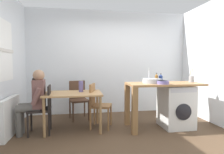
# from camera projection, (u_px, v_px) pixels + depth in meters

# --- Properties ---
(ground_plane) EXTENTS (5.46, 5.46, 0.00)m
(ground_plane) POSITION_uv_depth(u_px,v_px,m) (123.00, 135.00, 3.48)
(ground_plane) COLOR #4C3826
(wall_back) EXTENTS (4.60, 0.10, 2.70)m
(wall_back) POSITION_uv_depth(u_px,v_px,m) (109.00, 62.00, 5.11)
(wall_back) COLOR silver
(wall_back) RESTS_ON ground_plane
(radiator) EXTENTS (0.10, 0.80, 0.70)m
(radiator) POSITION_uv_depth(u_px,v_px,m) (10.00, 117.00, 3.43)
(radiator) COLOR white
(radiator) RESTS_ON ground_plane
(dining_table) EXTENTS (1.10, 0.76, 0.74)m
(dining_table) POSITION_uv_depth(u_px,v_px,m) (73.00, 98.00, 3.74)
(dining_table) COLOR tan
(dining_table) RESTS_ON ground_plane
(chair_person_seat) EXTENTS (0.43, 0.43, 0.90)m
(chair_person_seat) POSITION_uv_depth(u_px,v_px,m) (44.00, 106.00, 3.57)
(chair_person_seat) COLOR black
(chair_person_seat) RESTS_ON ground_plane
(chair_opposite) EXTENTS (0.50, 0.50, 0.90)m
(chair_opposite) POSITION_uv_depth(u_px,v_px,m) (97.00, 103.00, 3.90)
(chair_opposite) COLOR olive
(chair_opposite) RESTS_ON ground_plane
(chair_spare_by_wall) EXTENTS (0.49, 0.49, 0.90)m
(chair_spare_by_wall) POSITION_uv_depth(u_px,v_px,m) (78.00, 98.00, 4.52)
(chair_spare_by_wall) COLOR #4C3323
(chair_spare_by_wall) RESTS_ON ground_plane
(seated_person) EXTENTS (0.51, 0.52, 1.20)m
(seated_person) POSITION_uv_depth(u_px,v_px,m) (34.00, 98.00, 3.52)
(seated_person) COLOR #595651
(seated_person) RESTS_ON ground_plane
(kitchen_counter) EXTENTS (1.50, 0.68, 0.92)m
(kitchen_counter) POSITION_uv_depth(u_px,v_px,m) (154.00, 91.00, 3.84)
(kitchen_counter) COLOR #9E7042
(kitchen_counter) RESTS_ON ground_plane
(washing_machine) EXTENTS (0.60, 0.61, 0.86)m
(washing_machine) POSITION_uv_depth(u_px,v_px,m) (176.00, 106.00, 3.94)
(washing_machine) COLOR silver
(washing_machine) RESTS_ON ground_plane
(sink_basin) EXTENTS (0.38, 0.38, 0.09)m
(sink_basin) POSITION_uv_depth(u_px,v_px,m) (152.00, 81.00, 3.82)
(sink_basin) COLOR #9EA0A5
(sink_basin) RESTS_ON kitchen_counter
(tap) EXTENTS (0.02, 0.02, 0.28)m
(tap) POSITION_uv_depth(u_px,v_px,m) (149.00, 76.00, 3.99)
(tap) COLOR #B2B2B7
(tap) RESTS_ON kitchen_counter
(bottle_tall_green) EXTENTS (0.07, 0.07, 0.19)m
(bottle_tall_green) POSITION_uv_depth(u_px,v_px,m) (156.00, 78.00, 4.03)
(bottle_tall_green) COLOR brown
(bottle_tall_green) RESTS_ON kitchen_counter
(bottle_squat_brown) EXTENTS (0.08, 0.08, 0.18)m
(bottle_squat_brown) POSITION_uv_depth(u_px,v_px,m) (161.00, 78.00, 4.06)
(bottle_squat_brown) COLOR navy
(bottle_squat_brown) RESTS_ON kitchen_counter
(mixing_bowl) EXTENTS (0.24, 0.24, 0.06)m
(mixing_bowl) POSITION_uv_depth(u_px,v_px,m) (163.00, 82.00, 3.64)
(mixing_bowl) COLOR slate
(mixing_bowl) RESTS_ON kitchen_counter
(utensil_crock) EXTENTS (0.11, 0.11, 0.30)m
(utensil_crock) POSITION_uv_depth(u_px,v_px,m) (191.00, 79.00, 4.01)
(utensil_crock) COLOR gray
(utensil_crock) RESTS_ON kitchen_counter
(vase) EXTENTS (0.09, 0.09, 0.22)m
(vase) POSITION_uv_depth(u_px,v_px,m) (81.00, 86.00, 3.85)
(vase) COLOR slate
(vase) RESTS_ON dining_table
(scissors) EXTENTS (0.15, 0.06, 0.01)m
(scissors) POSITION_uv_depth(u_px,v_px,m) (164.00, 83.00, 3.76)
(scissors) COLOR #B2B2B7
(scissors) RESTS_ON kitchen_counter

